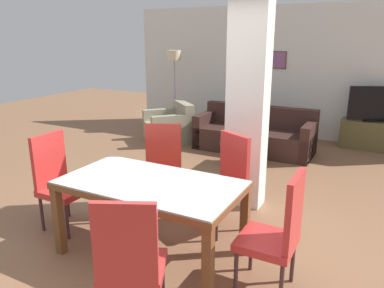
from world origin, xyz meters
name	(u,v)px	position (x,y,z in m)	size (l,w,h in m)	color
ground_plane	(153,253)	(0.00, 0.00, 0.00)	(18.00, 18.00, 0.00)	brown
back_wall	(289,72)	(0.00, 5.21, 1.35)	(7.20, 0.09, 2.70)	white
divider_pillar	(248,100)	(0.40, 1.54, 1.35)	(0.47, 0.29, 2.70)	white
dining_table	(151,196)	(0.00, 0.00, 0.61)	(1.72, 0.94, 0.77)	brown
dining_chair_near_right	(130,260)	(0.42, -0.90, 0.57)	(0.61, 0.61, 1.07)	red
dining_chair_head_left	(58,179)	(-1.23, 0.00, 0.57)	(0.46, 0.46, 1.07)	red
dining_chair_far_right	(226,179)	(0.43, 0.84, 0.57)	(0.62, 0.62, 1.07)	red
dining_chair_far_left	(163,166)	(-0.42, 0.89, 0.57)	(0.61, 0.61, 1.07)	red
dining_chair_head_right	(278,231)	(1.24, 0.00, 0.57)	(0.46, 0.46, 1.07)	red
sofa	(254,136)	(-0.23, 3.81, 0.28)	(2.16, 0.85, 0.81)	#37201C
armchair	(170,128)	(-1.97, 3.61, 0.28)	(1.19, 1.19, 0.79)	gray
coffee_table	(243,153)	(-0.11, 2.87, 0.23)	(0.60, 0.56, 0.44)	brown
bottle	(242,133)	(-0.17, 2.94, 0.54)	(0.08, 0.08, 0.27)	#4C2D14
tv_stand	(373,135)	(1.74, 4.93, 0.27)	(1.17, 0.40, 0.55)	brown
tv_screen	(378,104)	(1.74, 4.93, 0.87)	(0.99, 0.48, 0.66)	black
floor_lamp	(174,63)	(-2.41, 4.57, 1.50)	(0.31, 0.31, 1.78)	#B7B7BC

